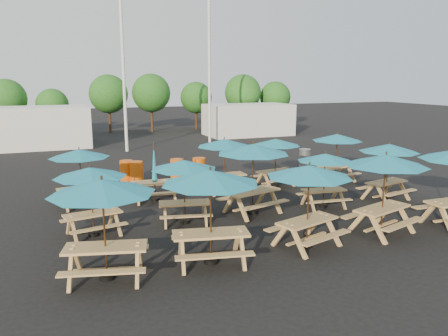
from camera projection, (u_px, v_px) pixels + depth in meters
name	position (u px, v px, depth m)	size (l,w,h in m)	color
ground	(238.00, 203.00, 16.71)	(120.00, 120.00, 0.00)	black
picnic_unit_0	(102.00, 191.00, 9.99)	(3.00, 3.00, 2.45)	#AB7B4C
picnic_unit_1	(90.00, 175.00, 12.92)	(2.54, 2.54, 2.14)	#AB7B4C
picnic_unit_2	(79.00, 156.00, 15.99)	(2.56, 2.56, 2.17)	#AB7B4C
picnic_unit_3	(211.00, 181.00, 10.88)	(2.95, 2.95, 2.48)	#AB7B4C
picnic_unit_4	(184.00, 167.00, 14.08)	(2.56, 2.56, 2.14)	#AB7B4C
picnic_unit_5	(155.00, 177.00, 16.93)	(1.93, 1.72, 2.30)	#AB7B4C
picnic_unit_6	(309.00, 175.00, 12.02)	(2.98, 2.98, 2.37)	#AB7B4C
picnic_unit_7	(253.00, 152.00, 15.05)	(3.10, 3.10, 2.51)	#AB7B4C
picnic_unit_8	(224.00, 145.00, 18.03)	(2.34, 2.34, 2.27)	#AB7B4C
picnic_unit_9	(386.00, 164.00, 13.06)	(3.12, 3.12, 2.49)	#AB7B4C
picnic_unit_10	(325.00, 160.00, 15.89)	(2.26, 2.26, 2.04)	#AB7B4C
picnic_unit_11	(276.00, 144.00, 19.04)	(2.54, 2.54, 2.14)	#AB7B4C
picnic_unit_13	(389.00, 151.00, 16.82)	(2.71, 2.71, 2.25)	#AB7B4C
picnic_unit_14	(337.00, 140.00, 19.83)	(2.63, 2.63, 2.25)	#AB7B4C
waste_bin_0	(127.00, 171.00, 20.19)	(0.62, 0.62, 0.99)	#CF530C
waste_bin_1	(136.00, 172.00, 19.93)	(0.62, 0.62, 0.99)	#CF530C
waste_bin_2	(177.00, 169.00, 20.55)	(0.62, 0.62, 0.99)	#CF530C
waste_bin_3	(199.00, 168.00, 20.86)	(0.62, 0.62, 0.99)	#CF530C
waste_bin_4	(305.00, 158.00, 23.49)	(0.62, 0.62, 0.99)	gray
mast_0	(123.00, 58.00, 27.58)	(0.20, 0.20, 12.00)	silver
mast_1	(209.00, 61.00, 31.72)	(0.20, 0.20, 12.00)	silver
event_tent_0	(29.00, 128.00, 30.02)	(8.00, 4.00, 2.80)	silver
event_tent_1	(248.00, 120.00, 37.00)	(7.00, 4.00, 2.60)	silver
tree_1	(6.00, 99.00, 34.44)	(3.11, 3.11, 4.72)	#382314
tree_2	(52.00, 105.00, 35.51)	(2.59, 2.59, 3.93)	#382314
tree_3	(109.00, 94.00, 37.97)	(3.36, 3.36, 5.09)	#382314
tree_4	(151.00, 93.00, 38.84)	(3.41, 3.41, 5.17)	#382314
tree_5	(196.00, 98.00, 40.86)	(2.94, 2.94, 4.45)	#382314
tree_6	(243.00, 93.00, 40.57)	(3.38, 3.38, 5.13)	#382314
tree_7	(275.00, 97.00, 41.89)	(2.95, 2.95, 4.48)	#382314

